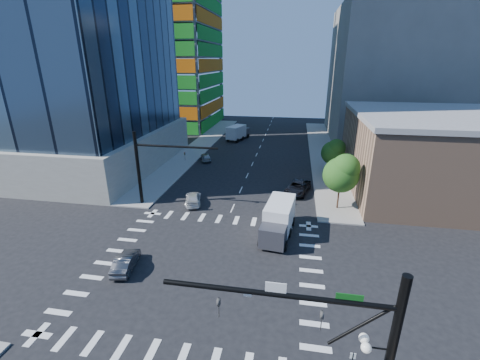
# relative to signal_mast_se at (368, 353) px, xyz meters

# --- Properties ---
(ground) EXTENTS (160.00, 160.00, 0.00)m
(ground) POSITION_rel_signal_mast_se_xyz_m (-10.60, 11.50, -5.01)
(ground) COLOR black
(ground) RESTS_ON ground
(road_markings) EXTENTS (20.00, 20.00, 0.01)m
(road_markings) POSITION_rel_signal_mast_se_xyz_m (-10.60, 11.50, -5.00)
(road_markings) COLOR silver
(road_markings) RESTS_ON ground
(sidewalk_ne) EXTENTS (5.00, 60.00, 0.15)m
(sidewalk_ne) POSITION_rel_signal_mast_se_xyz_m (1.90, 51.50, -4.93)
(sidewalk_ne) COLOR gray
(sidewalk_ne) RESTS_ON ground
(sidewalk_nw) EXTENTS (5.00, 60.00, 0.15)m
(sidewalk_nw) POSITION_rel_signal_mast_se_xyz_m (-23.10, 51.50, -4.93)
(sidewalk_nw) COLOR gray
(sidewalk_nw) RESTS_ON ground
(construction_building) EXTENTS (25.16, 34.50, 70.60)m
(construction_building) POSITION_rel_signal_mast_se_xyz_m (-38.02, 73.43, 19.60)
(construction_building) COLOR gray
(construction_building) RESTS_ON ground
(commercial_building) EXTENTS (20.50, 22.50, 10.60)m
(commercial_building) POSITION_rel_signal_mast_se_xyz_m (14.40, 33.50, 0.31)
(commercial_building) COLOR #A1795D
(commercial_building) RESTS_ON ground
(bg_building_ne) EXTENTS (24.00, 30.00, 28.00)m
(bg_building_ne) POSITION_rel_signal_mast_se_xyz_m (16.40, 66.50, 8.99)
(bg_building_ne) COLOR slate
(bg_building_ne) RESTS_ON ground
(signal_mast_se) EXTENTS (10.51, 2.48, 9.00)m
(signal_mast_se) POSITION_rel_signal_mast_se_xyz_m (0.00, 0.00, 0.00)
(signal_mast_se) COLOR black
(signal_mast_se) RESTS_ON sidewalk_se
(signal_mast_nw) EXTENTS (10.20, 0.40, 9.00)m
(signal_mast_nw) POSITION_rel_signal_mast_se_xyz_m (-20.60, 23.00, 0.49)
(signal_mast_nw) COLOR black
(signal_mast_nw) RESTS_ON sidewalk_nw
(tree_south) EXTENTS (4.16, 4.16, 6.82)m
(tree_south) POSITION_rel_signal_mast_se_xyz_m (2.03, 25.40, -0.32)
(tree_south) COLOR #382316
(tree_south) RESTS_ON sidewalk_ne
(tree_north) EXTENTS (3.54, 3.52, 5.78)m
(tree_north) POSITION_rel_signal_mast_se_xyz_m (2.33, 37.40, -1.02)
(tree_north) COLOR #382316
(tree_north) RESTS_ON sidewalk_ne
(car_nb_far) EXTENTS (3.98, 6.13, 1.57)m
(car_nb_far) POSITION_rel_signal_mast_se_xyz_m (-2.84, 29.75, -4.22)
(car_nb_far) COLOR black
(car_nb_far) RESTS_ON ground
(car_sb_near) EXTENTS (3.04, 4.94, 1.34)m
(car_sb_near) POSITION_rel_signal_mast_se_xyz_m (-15.76, 24.08, -4.34)
(car_sb_near) COLOR silver
(car_sb_near) RESTS_ON ground
(car_sb_mid) EXTENTS (3.01, 4.36, 1.38)m
(car_sb_mid) POSITION_rel_signal_mast_se_xyz_m (-19.10, 42.10, -4.32)
(car_sb_mid) COLOR gray
(car_sb_mid) RESTS_ON ground
(car_sb_cross) EXTENTS (2.09, 4.25, 1.34)m
(car_sb_cross) POSITION_rel_signal_mast_se_xyz_m (-17.34, 10.13, -4.34)
(car_sb_cross) COLOR #45464A
(car_sb_cross) RESTS_ON ground
(box_truck_near) EXTENTS (3.50, 6.70, 3.37)m
(box_truck_near) POSITION_rel_signal_mast_se_xyz_m (-4.86, 17.83, -3.52)
(box_truck_near) COLOR black
(box_truck_near) RESTS_ON ground
(box_truck_far) EXTENTS (4.51, 6.79, 3.29)m
(box_truck_far) POSITION_rel_signal_mast_se_xyz_m (-16.19, 59.09, -3.55)
(box_truck_far) COLOR black
(box_truck_far) RESTS_ON ground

